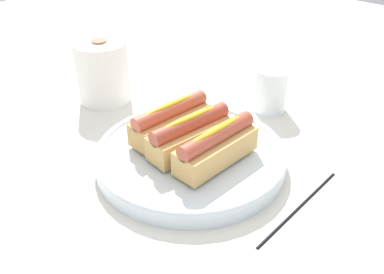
% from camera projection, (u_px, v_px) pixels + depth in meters
% --- Properties ---
extents(ground_plane, '(2.40, 2.40, 0.00)m').
position_uv_depth(ground_plane, '(182.00, 159.00, 0.74)').
color(ground_plane, silver).
extents(serving_bowl, '(0.32, 0.32, 0.03)m').
position_uv_depth(serving_bowl, '(192.00, 154.00, 0.73)').
color(serving_bowl, silver).
rests_on(serving_bowl, ground_plane).
extents(hotdog_front, '(0.15, 0.06, 0.06)m').
position_uv_depth(hotdog_front, '(216.00, 147.00, 0.67)').
color(hotdog_front, tan).
rests_on(hotdog_front, serving_bowl).
extents(hotdog_back, '(0.16, 0.07, 0.06)m').
position_uv_depth(hotdog_back, '(192.00, 133.00, 0.70)').
color(hotdog_back, tan).
rests_on(hotdog_back, serving_bowl).
extents(hotdog_side, '(0.15, 0.06, 0.06)m').
position_uv_depth(hotdog_side, '(171.00, 121.00, 0.74)').
color(hotdog_side, tan).
rests_on(hotdog_side, serving_bowl).
extents(water_glass, '(0.07, 0.07, 0.09)m').
position_uv_depth(water_glass, '(271.00, 92.00, 0.88)').
color(water_glass, white).
rests_on(water_glass, ground_plane).
extents(paper_towel_roll, '(0.11, 0.11, 0.13)m').
position_uv_depth(paper_towel_roll, '(103.00, 72.00, 0.90)').
color(paper_towel_roll, white).
rests_on(paper_towel_roll, ground_plane).
extents(chopstick_near, '(0.22, 0.01, 0.01)m').
position_uv_depth(chopstick_near, '(300.00, 206.00, 0.64)').
color(chopstick_near, black).
rests_on(chopstick_near, ground_plane).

